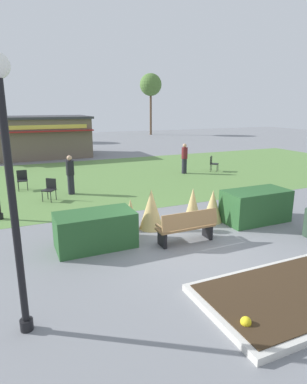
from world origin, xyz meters
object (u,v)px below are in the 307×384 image
object	(u,v)px
cafe_chair_east	(50,188)
tree_right_bg	(151,85)
park_bench	(187,227)
cafe_chair_north	(213,162)
person_strolling	(70,175)
cafe_chair_center	(22,178)
parked_car_west_slot	(22,140)
lamppost_near	(9,170)
food_kiosk	(34,137)
person_standing	(184,158)

from	to	relation	value
cafe_chair_east	tree_right_bg	bearing A→B (deg)	59.08
park_bench	tree_right_bg	size ratio (longest dim) A/B	0.22
park_bench	cafe_chair_north	xyz separation A→B (m)	(6.50, 8.40, 0.05)
cafe_chair_north	person_strolling	distance (m)	8.67
cafe_chair_center	parked_car_west_slot	world-z (taller)	parked_car_west_slot
lamppost_near	person_strolling	bearing A→B (deg)	74.94
cafe_chair_center	food_kiosk	bearing A→B (deg)	82.22
lamppost_near	cafe_chair_east	bearing A→B (deg)	80.20
park_bench	person_strolling	world-z (taller)	person_strolling
person_standing	parked_car_west_slot	size ratio (longest dim) A/B	0.39
cafe_chair_center	tree_right_bg	xyz separation A→B (m)	(17.09, 24.66, 5.74)
cafe_chair_east	cafe_chair_north	world-z (taller)	same
cafe_chair_north	person_strolling	xyz separation A→B (m)	(-8.48, -1.79, 0.33)
park_bench	parked_car_west_slot	distance (m)	25.65
cafe_chair_east	tree_right_bg	xyz separation A→B (m)	(16.16, 26.98, 5.74)
cafe_chair_east	parked_car_west_slot	bearing A→B (deg)	90.26
cafe_chair_east	person_strolling	distance (m)	1.21
cafe_chair_center	cafe_chair_north	world-z (taller)	same
lamppost_near	cafe_chair_east	distance (m)	8.49
cafe_chair_east	food_kiosk	bearing A→B (deg)	87.82
lamppost_near	cafe_chair_center	xyz separation A→B (m)	(0.47, 10.40, -2.25)
tree_right_bg	cafe_chair_center	bearing A→B (deg)	-124.72
park_bench	lamppost_near	world-z (taller)	lamppost_near
lamppost_near	person_standing	world-z (taller)	lamppost_near
lamppost_near	cafe_chair_north	world-z (taller)	lamppost_near
cafe_chair_east	person_standing	bearing A→B (deg)	18.89
food_kiosk	person_standing	size ratio (longest dim) A/B	4.73
person_standing	parked_car_west_slot	world-z (taller)	person_standing
cafe_chair_center	tree_right_bg	world-z (taller)	tree_right_bg
food_kiosk	person_strolling	distance (m)	12.02
park_bench	cafe_chair_center	xyz separation A→B (m)	(-3.87, 8.28, 0.05)
food_kiosk	person_strolling	xyz separation A→B (m)	(0.47, -12.00, -0.64)
lamppost_near	food_kiosk	world-z (taller)	lamppost_near
cafe_chair_center	person_strolling	size ratio (longest dim) A/B	0.53
parked_car_west_slot	tree_right_bg	world-z (taller)	tree_right_bg
lamppost_near	tree_right_bg	size ratio (longest dim) A/B	0.57
park_bench	parked_car_west_slot	xyz separation A→B (m)	(-3.03, 25.47, 0.16)
lamppost_near	person_standing	bearing A→B (deg)	49.81
lamppost_near	cafe_chair_east	world-z (taller)	lamppost_near
person_strolling	park_bench	bearing A→B (deg)	-87.66
person_standing	parked_car_west_slot	bearing A→B (deg)	97.91
park_bench	person_strolling	xyz separation A→B (m)	(-1.98, 6.61, 0.38)
food_kiosk	tree_right_bg	size ratio (longest dim) A/B	1.03
lamppost_near	parked_car_west_slot	distance (m)	27.70
lamppost_near	cafe_chair_east	size ratio (longest dim) A/B	4.99
cafe_chair_east	person_standing	size ratio (longest dim) A/B	0.53
person_strolling	person_standing	bearing A→B (deg)	1.96
food_kiosk	tree_right_bg	xyz separation A→B (m)	(15.68, 14.33, 4.77)
park_bench	parked_car_west_slot	world-z (taller)	parked_car_west_slot
person_standing	tree_right_bg	distance (m)	26.38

